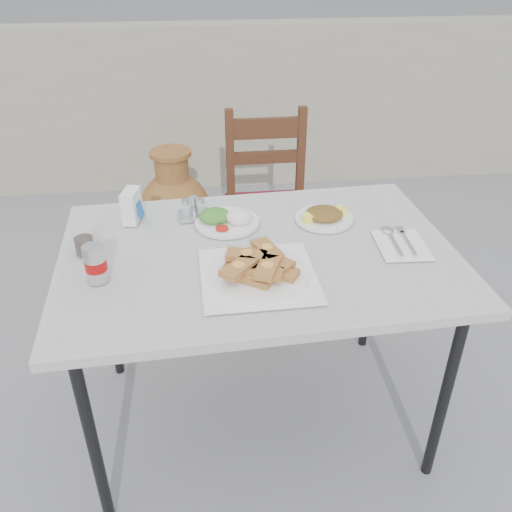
{
  "coord_description": "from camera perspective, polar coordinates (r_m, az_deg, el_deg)",
  "views": [
    {
      "loc": [
        -0.03,
        -1.61,
        1.81
      ],
      "look_at": [
        0.15,
        0.04,
        0.78
      ],
      "focal_mm": 38.0,
      "sensor_mm": 36.0,
      "label": 1
    }
  ],
  "objects": [
    {
      "name": "salad_chopped_plate",
      "position": [
        2.09,
        7.17,
        4.25
      ],
      "size": [
        0.22,
        0.22,
        0.05
      ],
      "color": "white",
      "rests_on": "cafe_table"
    },
    {
      "name": "salad_rice_plate",
      "position": [
        2.04,
        -3.16,
        3.94
      ],
      "size": [
        0.24,
        0.24,
        0.06
      ],
      "color": "white",
      "rests_on": "cafe_table"
    },
    {
      "name": "cafe_table",
      "position": [
        1.92,
        0.23,
        -0.81
      ],
      "size": [
        1.42,
        1.0,
        0.83
      ],
      "rotation": [
        0.0,
        0.0,
        0.06
      ],
      "color": "black",
      "rests_on": "ground"
    },
    {
      "name": "cutlery_napkin",
      "position": [
        1.99,
        14.85,
        1.43
      ],
      "size": [
        0.18,
        0.24,
        0.02
      ],
      "rotation": [
        0.0,
        0.0,
        -0.05
      ],
      "color": "white",
      "rests_on": "cafe_table"
    },
    {
      "name": "cola_glass",
      "position": [
        1.94,
        -17.68,
        1.41
      ],
      "size": [
        0.07,
        0.07,
        0.1
      ],
      "color": "white",
      "rests_on": "cafe_table"
    },
    {
      "name": "pide_plate",
      "position": [
        1.73,
        0.25,
        -1.18
      ],
      "size": [
        0.38,
        0.38,
        0.08
      ],
      "rotation": [
        0.0,
        0.0,
        0.03
      ],
      "color": "white",
      "rests_on": "cafe_table"
    },
    {
      "name": "napkin_holder",
      "position": [
        2.1,
        -12.95,
        5.17
      ],
      "size": [
        0.08,
        0.11,
        0.12
      ],
      "rotation": [
        0.0,
        0.0,
        -0.21
      ],
      "color": "white",
      "rests_on": "cafe_table"
    },
    {
      "name": "chair",
      "position": [
        2.89,
        1.38,
        5.23
      ],
      "size": [
        0.45,
        0.45,
        1.0
      ],
      "rotation": [
        0.0,
        0.0,
        0.01
      ],
      "color": "#3A1F0F",
      "rests_on": "ground"
    },
    {
      "name": "ground",
      "position": [
        2.42,
        -3.63,
        -16.56
      ],
      "size": [
        80.0,
        80.0,
        0.0
      ],
      "primitive_type": "plane",
      "color": "slate",
      "rests_on": "ground"
    },
    {
      "name": "terracotta_urn",
      "position": [
        3.15,
        -8.42,
        3.94
      ],
      "size": [
        0.44,
        0.44,
        0.76
      ],
      "color": "brown",
      "rests_on": "ground"
    },
    {
      "name": "condiment_caddy",
      "position": [
        2.1,
        -6.56,
        4.8
      ],
      "size": [
        0.13,
        0.11,
        0.08
      ],
      "rotation": [
        0.0,
        0.0,
        0.13
      ],
      "color": "silver",
      "rests_on": "cafe_table"
    },
    {
      "name": "back_wall",
      "position": [
        4.29,
        -5.83,
        15.24
      ],
      "size": [
        6.0,
        0.25,
        1.2
      ],
      "primitive_type": "cube",
      "color": "gray",
      "rests_on": "ground"
    },
    {
      "name": "soda_can",
      "position": [
        1.77,
        -16.54,
        -0.75
      ],
      "size": [
        0.07,
        0.07,
        0.12
      ],
      "color": "#BDBDC1",
      "rests_on": "cafe_table"
    }
  ]
}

